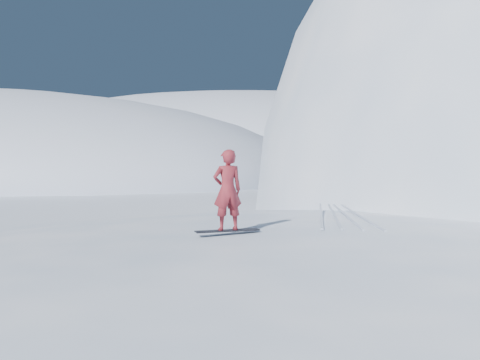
{
  "coord_description": "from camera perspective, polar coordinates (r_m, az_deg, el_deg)",
  "views": [
    {
      "loc": [
        0.61,
        -9.83,
        4.17
      ],
      "look_at": [
        -3.01,
        2.52,
        3.5
      ],
      "focal_mm": 40.0,
      "sensor_mm": 36.0,
      "label": 1
    }
  ],
  "objects": [
    {
      "name": "near_ridge",
      "position": [
        13.5,
        17.82,
        -15.16
      ],
      "size": [
        36.0,
        28.0,
        4.8
      ],
      "primitive_type": "ellipsoid",
      "color": "white",
      "rests_on": "ground"
    },
    {
      "name": "far_ridge_c",
      "position": [
        126.6,
        -2.35,
        1.11
      ],
      "size": [
        140.0,
        90.0,
        36.0
      ],
      "primitive_type": "ellipsoid",
      "color": "white",
      "rests_on": "ground"
    },
    {
      "name": "wind_bumps",
      "position": [
        12.71,
        10.59,
        -16.22
      ],
      "size": [
        16.0,
        14.4,
        1.0
      ],
      "color": "white",
      "rests_on": "ground"
    },
    {
      "name": "snowboard",
      "position": [
        12.04,
        -1.35,
        -5.41
      ],
      "size": [
        1.36,
        1.06,
        0.02
      ],
      "primitive_type": "cube",
      "rotation": [
        0.0,
        0.0,
        0.61
      ],
      "color": "black",
      "rests_on": "near_ridge"
    },
    {
      "name": "snowboarder",
      "position": [
        11.94,
        -1.35,
        -1.06
      ],
      "size": [
        0.79,
        0.73,
        1.81
      ],
      "primitive_type": "imported",
      "rotation": [
        0.0,
        0.0,
        3.75
      ],
      "color": "maroon",
      "rests_on": "snowboard"
    },
    {
      "name": "board_tracks",
      "position": [
        15.36,
        10.6,
        -3.61
      ],
      "size": [
        2.32,
        5.95,
        0.04
      ],
      "color": "silver",
      "rests_on": "ground"
    }
  ]
}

